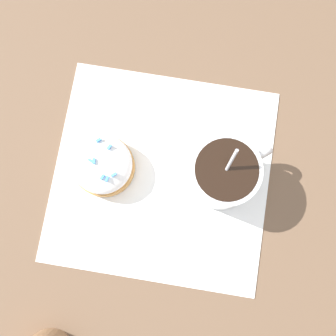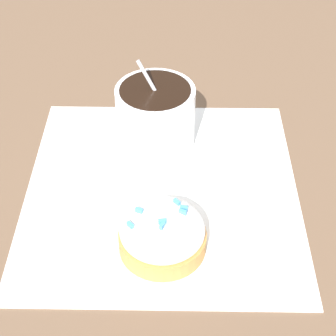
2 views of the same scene
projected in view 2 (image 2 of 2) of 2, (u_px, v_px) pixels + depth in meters
name	position (u px, v px, depth m)	size (l,w,h in m)	color
ground_plane	(159.00, 191.00, 0.59)	(3.00, 3.00, 0.00)	brown
paper_napkin	(159.00, 190.00, 0.58)	(0.30, 0.29, 0.00)	white
coffee_cup	(152.00, 113.00, 0.62)	(0.10, 0.09, 0.10)	white
frosted_pastry	(157.00, 233.00, 0.51)	(0.08, 0.08, 0.05)	#C18442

